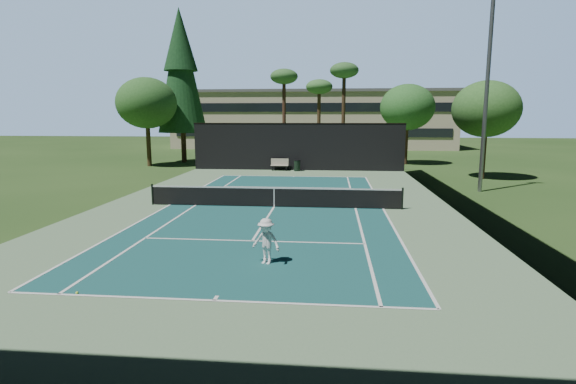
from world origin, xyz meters
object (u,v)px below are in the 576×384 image
object	(u,v)px
trash_bin	(297,165)
tennis_ball_d	(197,189)
tennis_net	(274,196)
park_bench	(280,164)
player	(266,241)
tennis_ball_a	(77,293)
tennis_ball_b	(235,197)
tennis_ball_c	(286,199)

from	to	relation	value
trash_bin	tennis_ball_d	bearing A→B (deg)	-119.23
tennis_net	park_bench	world-z (taller)	tennis_net
tennis_ball_d	park_bench	world-z (taller)	park_bench
tennis_net	player	xyz separation A→B (m)	(0.88, -8.88, 0.17)
tennis_ball_a	player	bearing A→B (deg)	32.59
tennis_net	trash_bin	world-z (taller)	tennis_net
tennis_ball_b	tennis_ball_c	bearing A→B (deg)	-11.09
park_bench	tennis_net	bearing A→B (deg)	-84.47
tennis_ball_a	trash_bin	size ratio (longest dim) A/B	0.08
tennis_net	tennis_ball_c	bearing A→B (deg)	78.70
tennis_net	tennis_ball_a	distance (m)	12.36
tennis_net	tennis_ball_a	bearing A→B (deg)	-107.27
player	tennis_ball_b	xyz separation A→B (m)	(-3.47, 11.44, -0.70)
player	park_bench	distance (m)	24.63
player	tennis_ball_a	bearing A→B (deg)	-126.46
tennis_ball_d	tennis_ball_c	bearing A→B (deg)	-28.79
tennis_ball_b	trash_bin	xyz separation A→B (m)	(2.59, 12.84, 0.45)
park_bench	trash_bin	world-z (taller)	park_bench
tennis_ball_c	park_bench	distance (m)	13.80
tennis_ball_d	player	bearing A→B (deg)	-65.26
tennis_ball_d	park_bench	bearing A→B (deg)	68.19
tennis_net	tennis_ball_c	xyz separation A→B (m)	(0.39, 1.97, -0.52)
tennis_ball_b	tennis_net	bearing A→B (deg)	-44.66
tennis_ball_c	tennis_ball_a	bearing A→B (deg)	-106.43
player	trash_bin	size ratio (longest dim) A/B	1.54
tennis_ball_a	park_bench	distance (m)	27.51
tennis_ball_c	tennis_net	bearing A→B (deg)	-101.30
tennis_ball_b	park_bench	distance (m)	13.13
tennis_ball_b	tennis_ball_c	distance (m)	3.04
tennis_ball_c	tennis_ball_d	xyz separation A→B (m)	(-6.04, 3.32, -0.01)
park_bench	trash_bin	xyz separation A→B (m)	(1.51, -0.24, -0.07)
tennis_ball_a	tennis_net	bearing A→B (deg)	72.73
tennis_ball_b	park_bench	xyz separation A→B (m)	(1.07, 13.08, 0.52)
tennis_ball_a	tennis_ball_c	world-z (taller)	same
tennis_ball_b	tennis_ball_c	size ratio (longest dim) A/B	0.78
player	tennis_ball_d	bearing A→B (deg)	135.68
tennis_ball_a	tennis_ball_d	xyz separation A→B (m)	(-1.99, 17.08, -0.01)
tennis_net	tennis_ball_b	world-z (taller)	tennis_net
tennis_net	park_bench	xyz separation A→B (m)	(-1.51, 15.63, -0.01)
tennis_net	tennis_ball_d	xyz separation A→B (m)	(-5.65, 5.29, -0.53)
tennis_ball_c	park_bench	bearing A→B (deg)	97.95
tennis_ball_b	tennis_ball_d	xyz separation A→B (m)	(-3.06, 2.74, -0.00)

